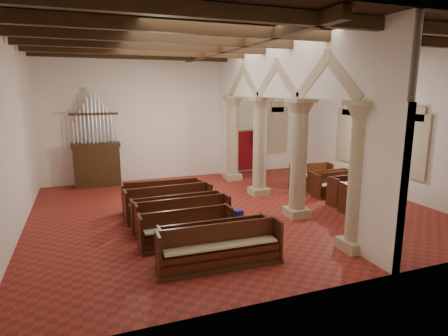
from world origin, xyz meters
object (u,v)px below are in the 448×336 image
Objects in this scene: pipe_organ at (97,157)px; processional_banner at (260,158)px; nave_pew_0 at (221,253)px; aisle_pew_0 at (365,201)px; lectern at (111,174)px.

pipe_organ is 8.28m from processional_banner.
aisle_pew_0 is (6.42, 2.26, 0.03)m from nave_pew_0.
processional_banner is at bearing 12.77° from lectern.
lectern is at bearing -157.65° from processional_banner.
pipe_organ reaches higher than lectern.
aisle_pew_0 is at bearing 21.22° from nave_pew_0.
aisle_pew_0 is (8.34, -7.38, -0.14)m from lectern.
processional_banner is 7.43m from aisle_pew_0.
lectern is at bearing -1.11° from pipe_organ.
lectern is (0.58, -0.01, -0.85)m from pipe_organ.
processional_banner is (7.68, 0.00, 0.29)m from lectern.
lectern is at bearing 138.21° from aisle_pew_0.
processional_banner reaches higher than lectern.
pipe_organ is 3.51× the size of lectern.
aisle_pew_0 is at bearing -62.64° from processional_banner.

